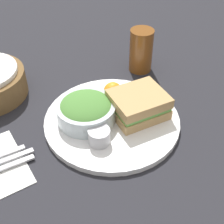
% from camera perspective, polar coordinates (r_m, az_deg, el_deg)
% --- Properties ---
extents(ground_plane, '(4.00, 4.00, 0.00)m').
position_cam_1_polar(ground_plane, '(0.75, 0.00, -1.96)').
color(ground_plane, '#232328').
extents(plate, '(0.32, 0.32, 0.01)m').
position_cam_1_polar(plate, '(0.75, 0.00, -1.56)').
color(plate, white).
rests_on(plate, ground_plane).
extents(sandwich, '(0.13, 0.12, 0.06)m').
position_cam_1_polar(sandwich, '(0.74, 4.82, 1.39)').
color(sandwich, tan).
rests_on(sandwich, plate).
extents(salad_bowl, '(0.14, 0.14, 0.06)m').
position_cam_1_polar(salad_bowl, '(0.73, -4.77, 0.40)').
color(salad_bowl, silver).
rests_on(salad_bowl, plate).
extents(dressing_cup, '(0.05, 0.05, 0.04)m').
position_cam_1_polar(dressing_cup, '(0.68, -2.36, -4.44)').
color(dressing_cup, '#B7B7BC').
rests_on(dressing_cup, plate).
extents(orange_wedge, '(0.05, 0.05, 0.05)m').
position_cam_1_polar(orange_wedge, '(0.78, 0.17, 3.79)').
color(orange_wedge, orange).
rests_on(orange_wedge, plate).
extents(drink_glass, '(0.07, 0.07, 0.12)m').
position_cam_1_polar(drink_glass, '(0.91, 5.33, 11.14)').
color(drink_glass, brown).
rests_on(drink_glass, ground_plane).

